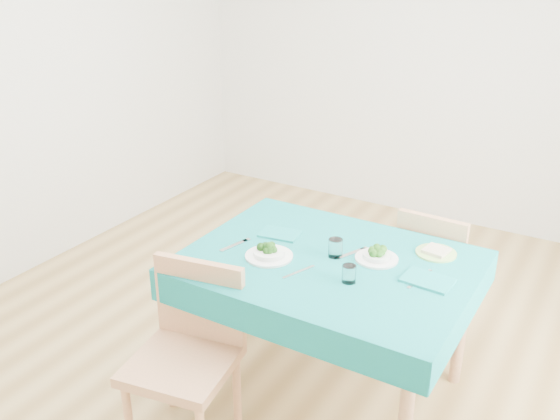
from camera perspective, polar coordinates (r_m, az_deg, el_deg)
The scene contains 16 objects.
room_shell at distance 3.15m, azimuth -0.00°, elevation 8.33°, with size 4.02×4.52×2.73m.
table at distance 3.20m, azimuth 4.27°, elevation -10.59°, with size 1.36×1.03×0.76m, color #096464.
chair_near at distance 2.83m, azimuth -9.16°, elevation -11.71°, with size 0.44×0.49×1.11m, color #AE7951.
chair_far at distance 3.64m, azimuth 14.20°, elevation -5.08°, with size 0.38×0.42×0.95m, color #AE7951.
bowl_near at distance 3.01m, azimuth -1.01°, elevation -3.73°, with size 0.23×0.23×0.07m, color white, non-canonical shape.
bowl_far at distance 3.03m, azimuth 8.85°, elevation -3.98°, with size 0.21×0.21×0.06m, color white, non-canonical shape.
fork_near at distance 3.15m, azimuth -4.23°, elevation -3.24°, with size 0.02×0.18×0.00m, color silver.
knife_near at distance 2.90m, azimuth 1.72°, elevation -5.67°, with size 0.01×0.19×0.00m, color silver.
fork_far at distance 3.08m, azimuth 6.62°, elevation -3.92°, with size 0.02×0.17×0.00m, color silver.
knife_far at distance 2.91m, azimuth 12.67°, elevation -6.17°, with size 0.02×0.22×0.00m, color silver.
napkin_near at distance 3.25m, azimuth -0.01°, elevation -2.19°, with size 0.20×0.14×0.01m, color #0D6F6E.
napkin_far at distance 2.90m, azimuth 13.35°, elevation -6.28°, with size 0.22×0.15×0.01m, color #0D6F6E.
tumbler_center at distance 3.03m, azimuth 5.10°, elevation -3.47°, with size 0.07×0.07×0.09m, color white.
tumbler_side at distance 2.82m, azimuth 6.33°, elevation -5.82°, with size 0.06×0.06×0.08m, color white.
side_plate at distance 3.15m, azimuth 14.08°, elevation -3.82°, with size 0.20×0.20×0.01m, color #9ACF65.
bread_slice at distance 3.15m, azimuth 14.10°, elevation -3.61°, with size 0.11×0.11×0.02m, color beige.
Camera 1 is at (1.56, -2.61, 2.17)m, focal length 40.00 mm.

